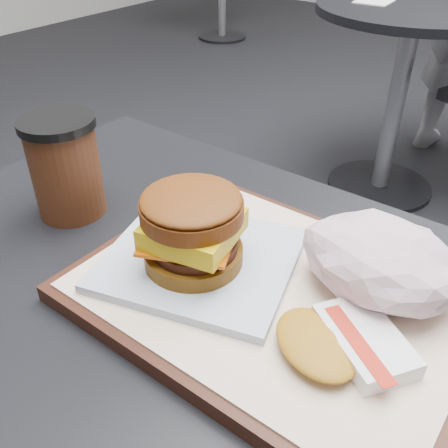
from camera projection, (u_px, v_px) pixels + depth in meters
customer_table at (191, 416)px, 0.61m from camera, size 0.80×0.60×0.77m
serving_tray at (273, 295)px, 0.50m from camera, size 0.38×0.28×0.02m
breakfast_sandwich at (195, 236)px, 0.49m from camera, size 0.23×0.22×0.09m
hash_brown at (343, 342)px, 0.42m from camera, size 0.14×0.13×0.02m
crumpled_wrapper at (382, 261)px, 0.47m from camera, size 0.15×0.12×0.07m
coffee_cup at (65, 165)px, 0.60m from camera, size 0.09×0.09×0.13m
neighbor_table at (404, 61)px, 1.88m from camera, size 0.70×0.70×0.75m
napkin at (374, 2)px, 1.80m from camera, size 0.13×0.13×0.00m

